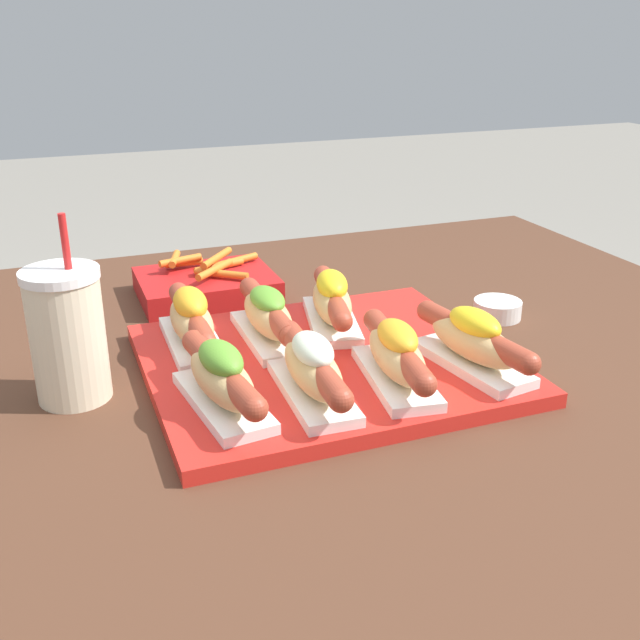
# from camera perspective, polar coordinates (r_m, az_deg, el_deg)

# --- Properties ---
(patio_table) EXTENTS (1.38, 1.15, 0.71)m
(patio_table) POSITION_cam_1_polar(r_m,az_deg,el_deg) (1.10, -0.96, -21.42)
(patio_table) COLOR #4C2D1E
(patio_table) RESTS_ON ground_plane
(serving_tray) EXTENTS (0.42, 0.37, 0.02)m
(serving_tray) POSITION_cam_1_polar(r_m,az_deg,el_deg) (0.91, 0.45, -3.30)
(serving_tray) COLOR red
(serving_tray) RESTS_ON patio_table
(hot_dog_0) EXTENTS (0.08, 0.20, 0.07)m
(hot_dog_0) POSITION_cam_1_polar(r_m,az_deg,el_deg) (0.79, -7.49, -4.39)
(hot_dog_0) COLOR white
(hot_dog_0) RESTS_ON serving_tray
(hot_dog_1) EXTENTS (0.07, 0.20, 0.07)m
(hot_dog_1) POSITION_cam_1_polar(r_m,az_deg,el_deg) (0.80, -0.56, -3.71)
(hot_dog_1) COLOR white
(hot_dog_1) RESTS_ON serving_tray
(hot_dog_2) EXTENTS (0.08, 0.20, 0.07)m
(hot_dog_2) POSITION_cam_1_polar(r_m,az_deg,el_deg) (0.83, 5.86, -2.65)
(hot_dog_2) COLOR white
(hot_dog_2) RESTS_ON serving_tray
(hot_dog_3) EXTENTS (0.08, 0.20, 0.07)m
(hot_dog_3) POSITION_cam_1_polar(r_m,az_deg,el_deg) (0.88, 11.61, -1.54)
(hot_dog_3) COLOR white
(hot_dog_3) RESTS_ON serving_tray
(hot_dog_4) EXTENTS (0.06, 0.20, 0.08)m
(hot_dog_4) POSITION_cam_1_polar(r_m,az_deg,el_deg) (0.94, -9.77, -0.01)
(hot_dog_4) COLOR white
(hot_dog_4) RESTS_ON serving_tray
(hot_dog_5) EXTENTS (0.06, 0.20, 0.07)m
(hot_dog_5) POSITION_cam_1_polar(r_m,az_deg,el_deg) (0.94, -4.00, 0.37)
(hot_dog_5) COLOR white
(hot_dog_5) RESTS_ON serving_tray
(hot_dog_6) EXTENTS (0.10, 0.20, 0.07)m
(hot_dog_6) POSITION_cam_1_polar(r_m,az_deg,el_deg) (0.98, 0.91, 1.47)
(hot_dog_6) COLOR white
(hot_dog_6) RESTS_ON serving_tray
(sauce_bowl) EXTENTS (0.07, 0.07, 0.03)m
(sauce_bowl) POSITION_cam_1_polar(r_m,az_deg,el_deg) (1.09, 13.37, 0.89)
(sauce_bowl) COLOR silver
(sauce_bowl) RESTS_ON patio_table
(drink_cup) EXTENTS (0.08, 0.08, 0.21)m
(drink_cup) POSITION_cam_1_polar(r_m,az_deg,el_deg) (0.86, -18.67, -1.08)
(drink_cup) COLOR beige
(drink_cup) RESTS_ON patio_table
(fries_basket) EXTENTS (0.20, 0.16, 0.06)m
(fries_basket) POSITION_cam_1_polar(r_m,az_deg,el_deg) (1.16, -8.64, 2.72)
(fries_basket) COLOR #B21919
(fries_basket) RESTS_ON patio_table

